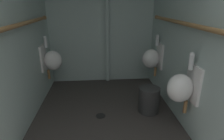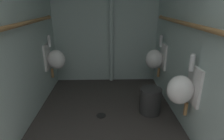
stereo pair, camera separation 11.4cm
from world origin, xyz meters
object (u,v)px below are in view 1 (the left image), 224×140
at_px(urinal_right_mid, 182,87).
at_px(standpipe_back_wall, 107,20).
at_px(urinal_right_far, 152,58).
at_px(floor_drain, 101,116).
at_px(waste_bin, 149,100).
at_px(urinal_left_mid, 52,60).

relative_size(urinal_right_mid, standpipe_back_wall, 0.31).
distance_m(urinal_right_far, floor_drain, 1.37).
bearing_deg(standpipe_back_wall, floor_drain, -98.09).
relative_size(standpipe_back_wall, waste_bin, 6.35).
height_order(urinal_right_mid, waste_bin, urinal_right_mid).
xyz_separation_m(urinal_right_mid, standpipe_back_wall, (-0.76, 1.73, 0.62)).
xyz_separation_m(urinal_right_mid, floor_drain, (-0.94, 0.45, -0.63)).
relative_size(urinal_left_mid, floor_drain, 5.39).
bearing_deg(urinal_left_mid, urinal_right_mid, -35.39).
bearing_deg(urinal_right_mid, urinal_left_mid, 144.61).
bearing_deg(urinal_right_mid, floor_drain, 154.26).
height_order(floor_drain, waste_bin, waste_bin).
xyz_separation_m(urinal_left_mid, urinal_right_far, (1.74, -0.03, 0.00)).
bearing_deg(waste_bin, floor_drain, -174.28).
distance_m(urinal_right_mid, standpipe_back_wall, 1.98).
relative_size(urinal_right_far, waste_bin, 1.95).
distance_m(urinal_left_mid, waste_bin, 1.75).
distance_m(standpipe_back_wall, floor_drain, 1.79).
height_order(urinal_right_mid, standpipe_back_wall, standpipe_back_wall).
distance_m(urinal_right_mid, floor_drain, 1.22).
height_order(urinal_right_far, floor_drain, urinal_right_far).
height_order(urinal_right_mid, floor_drain, urinal_right_mid).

